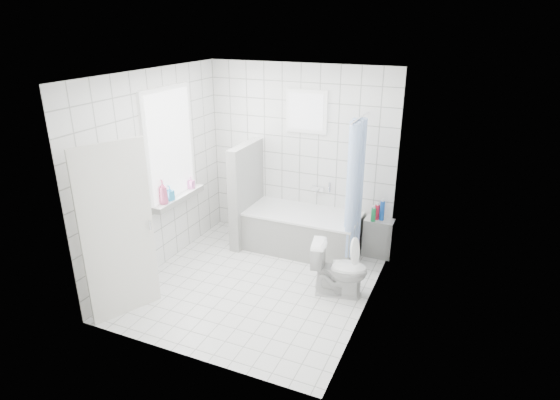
% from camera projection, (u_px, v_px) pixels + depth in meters
% --- Properties ---
extents(ground, '(3.00, 3.00, 0.00)m').
position_uv_depth(ground, '(256.00, 284.00, 5.96)').
color(ground, white).
rests_on(ground, ground).
extents(ceiling, '(3.00, 3.00, 0.00)m').
position_uv_depth(ceiling, '(251.00, 74.00, 5.01)').
color(ceiling, white).
rests_on(ceiling, ground).
extents(wall_back, '(2.80, 0.02, 2.60)m').
position_uv_depth(wall_back, '(300.00, 155.00, 6.77)').
color(wall_back, white).
rests_on(wall_back, ground).
extents(wall_front, '(2.80, 0.02, 2.60)m').
position_uv_depth(wall_front, '(179.00, 240.00, 4.21)').
color(wall_front, white).
rests_on(wall_front, ground).
extents(wall_left, '(0.02, 3.00, 2.60)m').
position_uv_depth(wall_left, '(156.00, 173.00, 6.01)').
color(wall_left, white).
rests_on(wall_left, ground).
extents(wall_right, '(0.02, 3.00, 2.60)m').
position_uv_depth(wall_right, '(371.00, 206.00, 4.97)').
color(wall_right, white).
rests_on(wall_right, ground).
extents(window_left, '(0.01, 0.90, 1.40)m').
position_uv_depth(window_left, '(171.00, 145.00, 6.14)').
color(window_left, white).
rests_on(window_left, wall_left).
extents(window_back, '(0.50, 0.01, 0.50)m').
position_uv_depth(window_back, '(306.00, 112.00, 6.45)').
color(window_back, white).
rests_on(window_back, wall_back).
extents(window_sill, '(0.18, 1.02, 0.08)m').
position_uv_depth(window_sill, '(178.00, 198.00, 6.39)').
color(window_sill, white).
rests_on(window_sill, wall_left).
extents(door, '(0.37, 0.74, 2.00)m').
position_uv_depth(door, '(118.00, 233.00, 5.05)').
color(door, silver).
rests_on(door, ground).
extents(bathtub, '(1.61, 0.77, 0.58)m').
position_uv_depth(bathtub, '(302.00, 231.00, 6.74)').
color(bathtub, white).
rests_on(bathtub, ground).
extents(partition_wall, '(0.15, 0.85, 1.50)m').
position_uv_depth(partition_wall, '(246.00, 194.00, 6.85)').
color(partition_wall, white).
rests_on(partition_wall, ground).
extents(tiled_ledge, '(0.40, 0.24, 0.55)m').
position_uv_depth(tiled_ledge, '(378.00, 238.00, 6.57)').
color(tiled_ledge, white).
rests_on(tiled_ledge, ground).
extents(toilet, '(0.73, 0.51, 0.68)m').
position_uv_depth(toilet, '(339.00, 269.00, 5.63)').
color(toilet, white).
rests_on(toilet, ground).
extents(curtain_rod, '(0.02, 0.80, 0.02)m').
position_uv_depth(curtain_rod, '(360.00, 118.00, 5.82)').
color(curtain_rod, silver).
rests_on(curtain_rod, wall_back).
extents(shower_curtain, '(0.14, 0.48, 1.78)m').
position_uv_depth(shower_curtain, '(353.00, 189.00, 6.03)').
color(shower_curtain, '#4575CC').
rests_on(shower_curtain, curtain_rod).
extents(tub_faucet, '(0.18, 0.06, 0.06)m').
position_uv_depth(tub_faucet, '(318.00, 188.00, 6.78)').
color(tub_faucet, silver).
rests_on(tub_faucet, wall_back).
extents(sill_bottles, '(0.17, 0.76, 0.32)m').
position_uv_depth(sill_bottles, '(169.00, 191.00, 6.15)').
color(sill_bottles, '#C64D76').
rests_on(sill_bottles, window_sill).
extents(ledge_bottles, '(0.16, 0.16, 0.28)m').
position_uv_depth(ledge_bottles, '(378.00, 212.00, 6.42)').
color(ledge_bottles, red).
rests_on(ledge_bottles, tiled_ledge).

